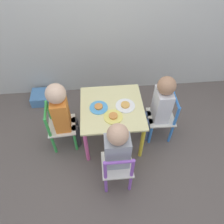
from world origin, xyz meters
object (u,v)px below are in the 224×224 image
object	(u,v)px
plate_right	(125,106)
child_left	(62,111)
child_front	(117,149)
plate_front	(113,117)
kids_table	(112,112)
chair_purple	(117,168)
chair_blue	(163,118)
plate_left	(99,107)
chair_green	(60,127)
child_right	(160,104)
storage_bin	(43,97)

from	to	relation	value
plate_right	child_left	bearing A→B (deg)	-177.11
child_front	plate_front	bearing A→B (deg)	-89.98
plate_front	kids_table	bearing A→B (deg)	90.00
chair_purple	chair_blue	size ratio (longest dim) A/B	1.00
chair_blue	plate_left	distance (m)	0.67
plate_left	plate_front	bearing A→B (deg)	-45.00
chair_green	plate_front	xyz separation A→B (m)	(0.51, -0.09, 0.21)
chair_purple	plate_front	xyz separation A→B (m)	(-0.00, 0.39, 0.21)
chair_purple	plate_left	xyz separation A→B (m)	(-0.12, 0.51, 0.21)
chair_blue	child_front	world-z (taller)	child_front
chair_purple	child_front	xyz separation A→B (m)	(-0.00, 0.06, 0.20)
chair_purple	child_left	bearing A→B (deg)	-46.90
chair_green	child_right	world-z (taller)	child_right
plate_left	storage_bin	world-z (taller)	plate_left
chair_blue	child_left	xyz separation A→B (m)	(-0.97, -0.02, 0.22)
chair_purple	plate_right	world-z (taller)	chair_purple
kids_table	child_right	size ratio (longest dim) A/B	0.75
chair_green	plate_right	distance (m)	0.67
child_right	storage_bin	distance (m)	1.46
kids_table	plate_front	distance (m)	0.15
chair_green	plate_right	world-z (taller)	chair_green
chair_blue	child_right	xyz separation A→B (m)	(-0.06, 0.00, 0.21)
plate_front	plate_right	bearing A→B (deg)	45.00
child_front	plate_front	size ratio (longest dim) A/B	4.55
child_right	plate_left	bearing A→B (deg)	-89.77
plate_left	chair_green	bearing A→B (deg)	-175.16
child_front	storage_bin	world-z (taller)	child_front
kids_table	child_right	distance (m)	0.46
chair_green	plate_front	distance (m)	0.56
child_front	child_right	xyz separation A→B (m)	(0.45, 0.45, 0.01)
child_left	chair_green	bearing A→B (deg)	90.00
kids_table	chair_purple	size ratio (longest dim) A/B	1.11
child_right	child_left	size ratio (longest dim) A/B	0.99
child_right	plate_right	distance (m)	0.33
kids_table	chair_blue	distance (m)	0.53
chair_purple	plate_front	world-z (taller)	chair_purple
kids_table	chair_green	world-z (taller)	chair_green
child_front	plate_left	size ratio (longest dim) A/B	4.60
chair_green	child_front	xyz separation A→B (m)	(0.51, -0.42, 0.20)
plate_front	chair_green	bearing A→B (deg)	169.95
child_right	child_left	bearing A→B (deg)	-87.64
chair_green	storage_bin	size ratio (longest dim) A/B	2.08
kids_table	child_left	distance (m)	0.46
plate_right	plate_left	xyz separation A→B (m)	(-0.25, 0.00, -0.00)
kids_table	storage_bin	world-z (taller)	kids_table
chair_blue	child_right	bearing A→B (deg)	-90.00
kids_table	chair_blue	world-z (taller)	chair_blue
child_left	plate_front	xyz separation A→B (m)	(0.45, -0.09, -0.01)
chair_purple	storage_bin	world-z (taller)	chair_purple
chair_blue	plate_right	world-z (taller)	chair_blue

